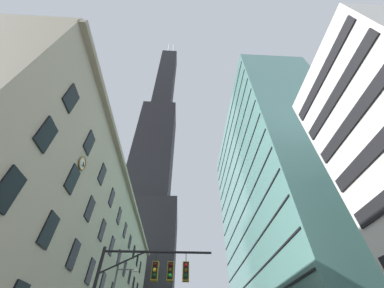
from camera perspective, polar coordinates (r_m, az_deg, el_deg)
name	(u,v)px	position (r m, az deg, el deg)	size (l,w,h in m)	color
station_building	(58,265)	(40.43, -31.60, -25.39)	(17.34, 58.02, 22.75)	#B2A88E
dark_skyscraper	(151,174)	(104.36, -10.74, -7.80)	(26.56, 26.56, 215.82)	black
glass_office_midrise	(273,201)	(54.82, 20.39, -13.87)	(15.73, 43.66, 55.02)	slate
traffic_signal_mast	(148,282)	(15.32, -11.32, -31.79)	(6.99, 0.63, 6.85)	black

